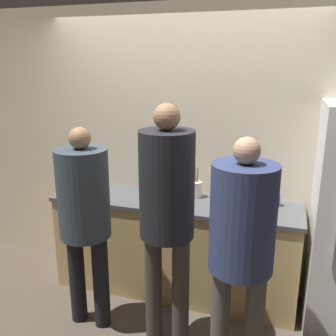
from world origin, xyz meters
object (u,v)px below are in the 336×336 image
(fruit_bowl, at_px, (159,196))
(person_right, at_px, (242,236))
(potted_plant, at_px, (147,176))
(person_center, at_px, (167,204))
(person_left, at_px, (84,209))
(bottle_red, at_px, (264,207))
(cup_blue, at_px, (275,200))
(utensil_crock, at_px, (196,189))

(fruit_bowl, bearing_deg, person_right, -42.68)
(fruit_bowl, xyz_separation_m, potted_plant, (-0.21, 0.25, 0.09))
(person_center, distance_m, fruit_bowl, 0.67)
(person_left, xyz_separation_m, bottle_red, (1.31, 0.55, -0.04))
(cup_blue, xyz_separation_m, potted_plant, (-1.20, 0.06, 0.08))
(person_center, relative_size, potted_plant, 7.57)
(person_right, bearing_deg, fruit_bowl, 137.32)
(fruit_bowl, relative_size, utensil_crock, 1.07)
(person_left, relative_size, fruit_bowl, 5.46)
(person_left, bearing_deg, utensil_crock, 48.89)
(utensil_crock, bearing_deg, cup_blue, 0.09)
(utensil_crock, relative_size, bottle_red, 1.82)
(potted_plant, bearing_deg, person_right, -44.27)
(person_right, distance_m, utensil_crock, 1.08)
(fruit_bowl, height_order, bottle_red, bottle_red)
(cup_blue, bearing_deg, person_center, -132.89)
(utensil_crock, xyz_separation_m, potted_plant, (-0.50, 0.06, 0.05))
(person_center, height_order, utensil_crock, person_center)
(cup_blue, height_order, potted_plant, potted_plant)
(person_center, bearing_deg, potted_plant, 119.38)
(person_center, height_order, cup_blue, person_center)
(person_center, distance_m, person_right, 0.58)
(fruit_bowl, relative_size, bottle_red, 1.95)
(person_left, xyz_separation_m, fruit_bowl, (0.40, 0.60, -0.06))
(person_center, distance_m, cup_blue, 1.08)
(person_center, relative_size, bottle_red, 11.92)
(cup_blue, relative_size, potted_plant, 0.41)
(person_center, bearing_deg, person_right, -16.10)
(fruit_bowl, distance_m, cup_blue, 1.00)
(person_right, bearing_deg, utensil_crock, 119.21)
(person_left, height_order, fruit_bowl, person_left)
(fruit_bowl, relative_size, potted_plant, 1.24)
(person_right, distance_m, potted_plant, 1.43)
(utensil_crock, bearing_deg, person_right, -60.79)
(cup_blue, bearing_deg, potted_plant, 177.27)
(person_left, bearing_deg, fruit_bowl, 55.94)
(bottle_red, bearing_deg, person_center, -139.85)
(fruit_bowl, bearing_deg, cup_blue, 11.10)
(person_left, distance_m, person_right, 1.23)
(person_center, bearing_deg, person_left, -179.15)
(potted_plant, bearing_deg, fruit_bowl, -49.61)
(person_right, xyz_separation_m, bottle_red, (0.09, 0.70, -0.07))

